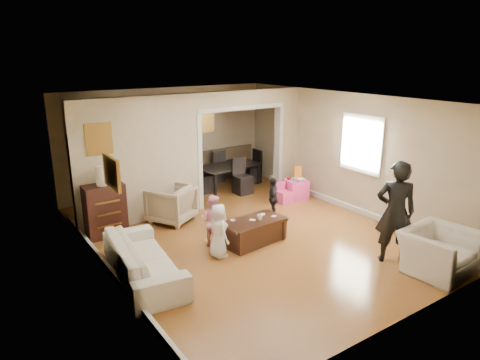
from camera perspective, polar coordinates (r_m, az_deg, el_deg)
floor at (r=8.52m, az=0.76°, el=-7.11°), size 7.00×7.00×0.00m
partition_left at (r=9.01m, az=-13.07°, el=2.52°), size 2.75×0.18×2.60m
partition_right at (r=10.95m, az=6.07°, el=5.28°), size 0.55×0.18×2.60m
partition_header at (r=9.96m, az=0.08°, el=10.81°), size 2.22×0.18×0.35m
window_pane at (r=9.55m, az=15.83°, el=4.64°), size 0.03×0.95×1.10m
framed_art_partition at (r=8.55m, az=-18.21°, el=5.16°), size 0.45×0.03×0.55m
framed_art_sofa_wall at (r=6.27m, az=-16.65°, el=0.93°), size 0.03×0.55×0.40m
framed_art_alcove at (r=11.43m, az=-4.59°, el=7.83°), size 0.45×0.03×0.55m
sofa at (r=7.01m, az=-12.68°, el=-10.14°), size 1.09×2.24×0.63m
armchair_back at (r=9.10m, az=-9.09°, el=-3.14°), size 1.14×1.15×0.77m
armchair_front at (r=7.68m, az=24.77°, el=-8.59°), size 1.14×1.01×0.70m
dresser at (r=8.65m, az=-17.44°, el=-3.87°), size 0.74×0.42×1.02m
table_lamp at (r=8.44m, az=-17.84°, el=0.54°), size 0.22×0.22×0.36m
potted_plant at (r=8.51m, az=-16.53°, el=0.46°), size 0.25×0.21×0.27m
coffee_table at (r=8.07m, az=1.81°, el=-6.77°), size 1.24×0.73×0.44m
coffee_cup at (r=7.99m, az=2.62°, el=-4.96°), size 0.12×0.12×0.10m
play_table at (r=10.54m, az=7.40°, el=-1.20°), size 0.56×0.56×0.47m
cereal_box at (r=10.58m, az=7.61°, el=1.03°), size 0.21×0.10×0.30m
cyan_cup at (r=10.36m, az=7.22°, el=0.08°), size 0.08×0.08×0.08m
toy_block at (r=10.47m, az=6.53°, el=0.20°), size 0.09×0.07×0.05m
play_bowl at (r=10.41m, az=8.10°, el=0.04°), size 0.23×0.23×0.05m
dining_table at (r=11.31m, az=-1.50°, el=0.50°), size 1.81×1.19×0.59m
adult_person at (r=7.57m, az=19.90°, el=-4.03°), size 0.76×0.74×1.76m
child_kneel_a at (r=7.43m, az=-2.85°, el=-6.77°), size 0.33×0.48×0.96m
child_kneel_b at (r=7.85m, az=-3.63°, el=-5.40°), size 0.54×0.59×0.97m
child_toddler at (r=9.14m, az=4.41°, el=-2.43°), size 0.52×0.54×0.91m
craft_papers at (r=8.13m, az=2.26°, el=-4.93°), size 0.86×0.37×0.00m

